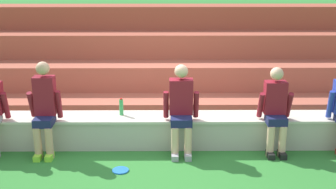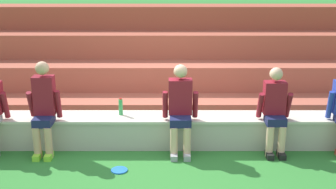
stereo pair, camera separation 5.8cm
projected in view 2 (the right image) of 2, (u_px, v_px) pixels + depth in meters
name	position (u px, v px, depth m)	size (l,w,h in m)	color
ground_plane	(161.00, 151.00, 6.75)	(80.00, 80.00, 0.00)	#2D752D
stone_seating_wall	(161.00, 129.00, 6.92)	(9.57, 0.53, 0.48)	#B7AF9E
brick_bleachers	(163.00, 67.00, 8.98)	(12.73, 2.75, 1.86)	#AC5641
person_left_of_center	(45.00, 107.00, 6.52)	(0.48, 0.53, 1.38)	tan
person_center	(181.00, 108.00, 6.53)	(0.53, 0.55, 1.33)	#DBAD89
person_right_of_center	(276.00, 109.00, 6.54)	(0.50, 0.51, 1.29)	#DBAD89
water_bottle_near_left	(121.00, 107.00, 6.87)	(0.06, 0.06, 0.27)	green
frisbee	(120.00, 170.00, 6.13)	(0.23, 0.23, 0.02)	blue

